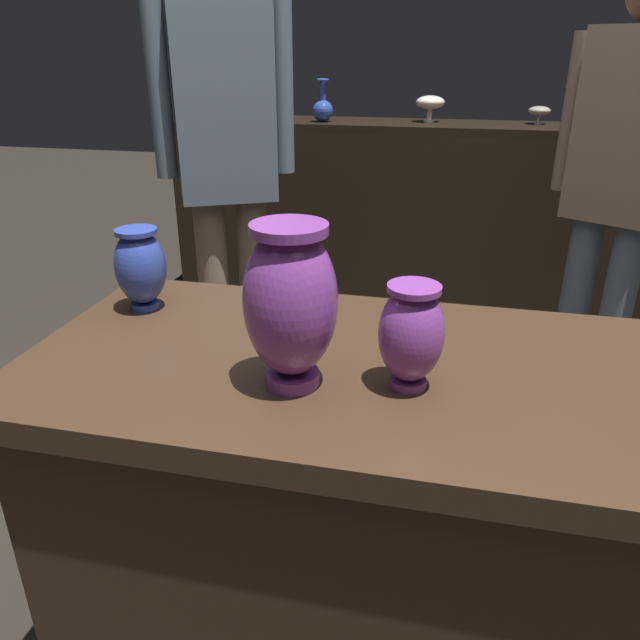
{
  "coord_description": "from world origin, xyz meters",
  "views": [
    {
      "loc": [
        0.18,
        -0.99,
        1.33
      ],
      "look_at": [
        -0.04,
        -0.05,
        0.9
      ],
      "focal_mm": 34.31,
      "sensor_mm": 36.0,
      "label": 1
    }
  ],
  "objects_px": {
    "vase_centerpiece": "(290,302)",
    "visitor_near_right": "(621,177)",
    "visitor_near_left": "(226,149)",
    "shelf_vase_center": "(430,103)",
    "shelf_vase_far_left": "(227,105)",
    "vase_left_accent": "(140,266)",
    "vase_tall_behind": "(411,333)",
    "shelf_vase_left": "(323,108)",
    "shelf_vase_right": "(539,111)"
  },
  "relations": [
    {
      "from": "vase_centerpiece",
      "to": "shelf_vase_left",
      "type": "distance_m",
      "value": 2.29
    },
    {
      "from": "vase_centerpiece",
      "to": "visitor_near_right",
      "type": "bearing_deg",
      "value": 60.54
    },
    {
      "from": "vase_centerpiece",
      "to": "shelf_vase_far_left",
      "type": "distance_m",
      "value": 2.48
    },
    {
      "from": "visitor_near_right",
      "to": "shelf_vase_far_left",
      "type": "bearing_deg",
      "value": 3.64
    },
    {
      "from": "shelf_vase_right",
      "to": "shelf_vase_left",
      "type": "xyz_separation_m",
      "value": [
        -1.04,
        -0.13,
        0.0
      ]
    },
    {
      "from": "shelf_vase_right",
      "to": "shelf_vase_left",
      "type": "bearing_deg",
      "value": -172.95
    },
    {
      "from": "shelf_vase_far_left",
      "to": "vase_tall_behind",
      "type": "bearing_deg",
      "value": -62.64
    },
    {
      "from": "vase_centerpiece",
      "to": "visitor_near_left",
      "type": "height_order",
      "value": "visitor_near_left"
    },
    {
      "from": "vase_centerpiece",
      "to": "vase_tall_behind",
      "type": "xyz_separation_m",
      "value": [
        0.19,
        0.03,
        -0.05
      ]
    },
    {
      "from": "shelf_vase_far_left",
      "to": "visitor_near_left",
      "type": "bearing_deg",
      "value": -69.45
    },
    {
      "from": "shelf_vase_right",
      "to": "shelf_vase_left",
      "type": "distance_m",
      "value": 1.05
    },
    {
      "from": "visitor_near_left",
      "to": "vase_tall_behind",
      "type": "bearing_deg",
      "value": 96.72
    },
    {
      "from": "shelf_vase_far_left",
      "to": "visitor_near_left",
      "type": "height_order",
      "value": "visitor_near_left"
    },
    {
      "from": "shelf_vase_center",
      "to": "visitor_near_left",
      "type": "relative_size",
      "value": 0.08
    },
    {
      "from": "vase_tall_behind",
      "to": "visitor_near_left",
      "type": "height_order",
      "value": "visitor_near_left"
    },
    {
      "from": "vase_tall_behind",
      "to": "vase_left_accent",
      "type": "relative_size",
      "value": 1.02
    },
    {
      "from": "shelf_vase_center",
      "to": "visitor_near_left",
      "type": "xyz_separation_m",
      "value": [
        -0.61,
        -1.23,
        -0.06
      ]
    },
    {
      "from": "visitor_near_left",
      "to": "shelf_vase_center",
      "type": "bearing_deg",
      "value": -143.33
    },
    {
      "from": "visitor_near_left",
      "to": "vase_left_accent",
      "type": "bearing_deg",
      "value": 71.23
    },
    {
      "from": "vase_tall_behind",
      "to": "visitor_near_right",
      "type": "relative_size",
      "value": 0.12
    },
    {
      "from": "vase_centerpiece",
      "to": "shelf_vase_far_left",
      "type": "bearing_deg",
      "value": 112.98
    },
    {
      "from": "visitor_near_right",
      "to": "shelf_vase_right",
      "type": "bearing_deg",
      "value": -48.41
    },
    {
      "from": "vase_centerpiece",
      "to": "visitor_near_right",
      "type": "distance_m",
      "value": 1.59
    },
    {
      "from": "vase_left_accent",
      "to": "shelf_vase_far_left",
      "type": "distance_m",
      "value": 2.11
    },
    {
      "from": "vase_centerpiece",
      "to": "shelf_vase_far_left",
      "type": "relative_size",
      "value": 2.37
    },
    {
      "from": "vase_left_accent",
      "to": "shelf_vase_left",
      "type": "xyz_separation_m",
      "value": [
        -0.04,
        1.99,
        0.16
      ]
    },
    {
      "from": "vase_tall_behind",
      "to": "visitor_near_left",
      "type": "distance_m",
      "value": 1.31
    },
    {
      "from": "vase_centerpiece",
      "to": "shelf_vase_right",
      "type": "xyz_separation_m",
      "value": [
        0.59,
        2.37,
        0.1
      ]
    },
    {
      "from": "shelf_vase_left",
      "to": "shelf_vase_far_left",
      "type": "relative_size",
      "value": 1.69
    },
    {
      "from": "shelf_vase_left",
      "to": "visitor_near_right",
      "type": "xyz_separation_m",
      "value": [
        1.23,
        -0.85,
        -0.13
      ]
    },
    {
      "from": "shelf_vase_right",
      "to": "shelf_vase_left",
      "type": "relative_size",
      "value": 0.52
    },
    {
      "from": "shelf_vase_left",
      "to": "visitor_near_left",
      "type": "relative_size",
      "value": 0.12
    },
    {
      "from": "shelf_vase_center",
      "to": "visitor_near_left",
      "type": "bearing_deg",
      "value": -116.23
    },
    {
      "from": "vase_centerpiece",
      "to": "visitor_near_left",
      "type": "relative_size",
      "value": 0.16
    },
    {
      "from": "shelf_vase_far_left",
      "to": "visitor_near_right",
      "type": "xyz_separation_m",
      "value": [
        1.75,
        -0.89,
        -0.13
      ]
    },
    {
      "from": "vase_left_accent",
      "to": "shelf_vase_center",
      "type": "relative_size",
      "value": 1.28
    },
    {
      "from": "shelf_vase_left",
      "to": "visitor_near_left",
      "type": "bearing_deg",
      "value": -94.34
    },
    {
      "from": "shelf_vase_far_left",
      "to": "shelf_vase_left",
      "type": "bearing_deg",
      "value": -4.3
    },
    {
      "from": "vase_centerpiece",
      "to": "shelf_vase_right",
      "type": "bearing_deg",
      "value": 75.93
    },
    {
      "from": "vase_tall_behind",
      "to": "visitor_near_right",
      "type": "xyz_separation_m",
      "value": [
        0.59,
        1.35,
        0.03
      ]
    },
    {
      "from": "shelf_vase_center",
      "to": "shelf_vase_far_left",
      "type": "xyz_separation_m",
      "value": [
        -1.04,
        -0.07,
        -0.02
      ]
    },
    {
      "from": "shelf_vase_left",
      "to": "visitor_near_right",
      "type": "relative_size",
      "value": 0.13
    },
    {
      "from": "vase_left_accent",
      "to": "shelf_vase_far_left",
      "type": "xyz_separation_m",
      "value": [
        -0.56,
        2.03,
        0.16
      ]
    },
    {
      "from": "shelf_vase_far_left",
      "to": "visitor_near_right",
      "type": "distance_m",
      "value": 1.97
    },
    {
      "from": "vase_left_accent",
      "to": "shelf_vase_far_left",
      "type": "bearing_deg",
      "value": 105.48
    },
    {
      "from": "shelf_vase_right",
      "to": "visitor_near_right",
      "type": "relative_size",
      "value": 0.07
    },
    {
      "from": "shelf_vase_center",
      "to": "visitor_near_left",
      "type": "distance_m",
      "value": 1.37
    },
    {
      "from": "vase_tall_behind",
      "to": "shelf_vase_center",
      "type": "height_order",
      "value": "shelf_vase_center"
    },
    {
      "from": "shelf_vase_left",
      "to": "shelf_vase_far_left",
      "type": "xyz_separation_m",
      "value": [
        -0.52,
        0.04,
        0.0
      ]
    },
    {
      "from": "shelf_vase_right",
      "to": "vase_tall_behind",
      "type": "bearing_deg",
      "value": -99.69
    }
  ]
}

